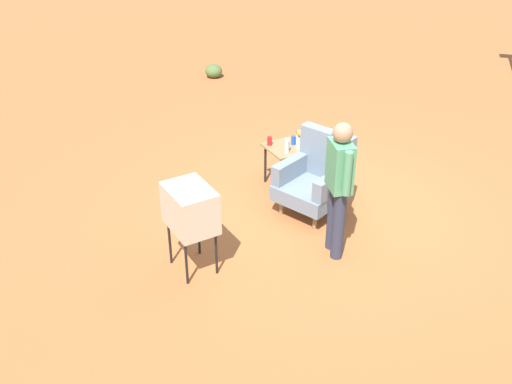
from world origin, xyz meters
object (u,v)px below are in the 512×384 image
(armchair, at_px, (316,176))
(side_table, at_px, (287,152))
(soda_can_red, at_px, (270,141))
(bottle_short_clear, at_px, (287,146))
(soda_can_blue, at_px, (294,140))
(tv_on_stand, at_px, (190,209))
(flower_vase, at_px, (299,138))
(person_standing, at_px, (339,182))

(armchair, bearing_deg, side_table, 178.36)
(soda_can_red, height_order, bottle_short_clear, bottle_short_clear)
(soda_can_blue, bearing_deg, armchair, -9.59)
(side_table, distance_m, tv_on_stand, 2.26)
(side_table, relative_size, soda_can_blue, 4.90)
(soda_can_blue, height_order, flower_vase, flower_vase)
(tv_on_stand, relative_size, bottle_short_clear, 5.15)
(bottle_short_clear, bearing_deg, side_table, 144.61)
(soda_can_red, bearing_deg, bottle_short_clear, 16.30)
(side_table, relative_size, bottle_short_clear, 2.99)
(side_table, bearing_deg, bottle_short_clear, -35.39)
(soda_can_blue, xyz_separation_m, flower_vase, (0.14, -0.00, 0.09))
(side_table, distance_m, bottle_short_clear, 0.26)
(bottle_short_clear, xyz_separation_m, flower_vase, (-0.03, 0.21, 0.05))
(side_table, bearing_deg, flower_vase, 44.47)
(armchair, distance_m, tv_on_stand, 1.96)
(tv_on_stand, relative_size, person_standing, 0.63)
(side_table, bearing_deg, armchair, -1.64)
(tv_on_stand, bearing_deg, armchair, 102.45)
(tv_on_stand, bearing_deg, side_table, 121.45)
(soda_can_blue, bearing_deg, flower_vase, -0.35)
(tv_on_stand, height_order, soda_can_blue, tv_on_stand)
(side_table, xyz_separation_m, soda_can_blue, (-0.03, 0.11, 0.15))
(tv_on_stand, height_order, person_standing, person_standing)
(person_standing, relative_size, soda_can_blue, 13.44)
(armchair, bearing_deg, flower_vase, 168.43)
(soda_can_red, bearing_deg, armchair, 10.64)
(armchair, xyz_separation_m, side_table, (-0.75, 0.02, 0.01))
(armchair, height_order, side_table, armchair)
(bottle_short_clear, distance_m, flower_vase, 0.22)
(armchair, xyz_separation_m, soda_can_blue, (-0.78, 0.13, 0.16))
(armchair, relative_size, soda_can_red, 8.69)
(bottle_short_clear, relative_size, flower_vase, 0.75)
(person_standing, distance_m, bottle_short_clear, 1.55)
(flower_vase, bearing_deg, bottle_short_clear, -80.98)
(armchair, bearing_deg, soda_can_red, -169.36)
(soda_can_red, relative_size, soda_can_blue, 1.00)
(soda_can_red, bearing_deg, flower_vase, 47.84)
(armchair, relative_size, soda_can_blue, 8.69)
(armchair, bearing_deg, soda_can_blue, 170.41)
(bottle_short_clear, bearing_deg, person_standing, -9.01)
(tv_on_stand, height_order, soda_can_red, tv_on_stand)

